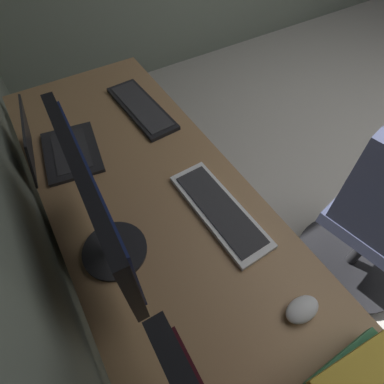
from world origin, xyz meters
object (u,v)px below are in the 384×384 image
Objects in this scene: keyboard_spare at (142,108)px; drawer_pedestal at (149,240)px; monitor_secondary at (97,208)px; office_chair at (380,231)px; mouse_main at (302,309)px; laptop_leftmost at (55,148)px; keyboard_main at (219,210)px.

drawer_pedestal is at bearing 152.53° from keyboard_spare.
monitor_secondary is 1.18m from office_chair.
keyboard_spare is 1.17m from office_chair.
office_chair is (-0.53, -0.85, 0.11)m from drawer_pedestal.
monitor_secondary is 0.55× the size of office_chair.
monitor_secondary is at bearing 138.87° from drawer_pedestal.
mouse_main is (-0.44, -0.36, -0.22)m from monitor_secondary.
office_chair reaches higher than keyboard_spare.
laptop_leftmost is 1.01m from mouse_main.
keyboard_main and keyboard_spare have the same top height.
laptop_leftmost reaches higher than keyboard_main.
office_chair is (0.09, -0.64, -0.29)m from mouse_main.
drawer_pedestal is at bearing -148.05° from laptop_leftmost.
monitor_secondary is at bearing -176.24° from laptop_leftmost.
drawer_pedestal is 2.14× the size of laptop_leftmost.
drawer_pedestal is 0.60m from keyboard_spare.
keyboard_main is at bearing 65.17° from office_chair.
laptop_leftmost is at bearing 103.38° from keyboard_spare.
laptop_leftmost is at bearing 31.95° from drawer_pedestal.
drawer_pedestal is 0.50m from keyboard_main.
office_chair is at bearing -109.01° from monitor_secondary.
monitor_secondary reaches higher than keyboard_spare.
drawer_pedestal is 0.56m from laptop_leftmost.
keyboard_spare is 1.02m from mouse_main.
keyboard_spare is (0.63, -0.01, 0.00)m from keyboard_main.
keyboard_spare is at bearing -76.62° from laptop_leftmost.
mouse_main is at bearing -156.79° from laptop_leftmost.
drawer_pedestal is at bearing -41.13° from monitor_secondary.
mouse_main is 0.71m from office_chair.
keyboard_spare is (0.40, -0.21, 0.39)m from drawer_pedestal.
office_chair reaches higher than drawer_pedestal.
keyboard_spare is (0.59, -0.37, -0.23)m from monitor_secondary.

